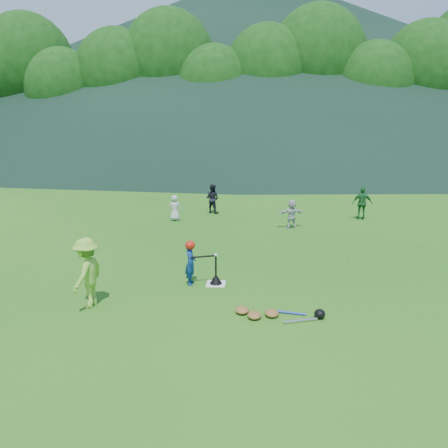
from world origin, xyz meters
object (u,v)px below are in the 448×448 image
Objects in this scene: home_plate at (216,284)px; batting_tee at (216,279)px; adult_coach at (87,273)px; fielder_b at (212,199)px; fielder_a at (175,208)px; fielder_d at (291,214)px; fielder_c at (362,203)px; equipment_pile at (272,313)px; batter_child at (190,263)px.

home_plate is 0.66× the size of batting_tee.
fielder_b is (1.62, 9.75, -0.13)m from adult_coach.
fielder_d reaches higher than fielder_a.
fielder_d is at bearing 164.75° from fielder_a.
adult_coach is 8.74m from fielder_d.
adult_coach is 2.20× the size of batting_tee.
equipment_pile is at bearing 71.90° from fielder_c.
adult_coach is 1.15× the size of fielder_c.
equipment_pile is at bearing 94.25° from adult_coach.
batting_tee is at bearing 127.58° from equipment_pile.
fielder_c is at bearing -169.12° from fielder_d.
fielder_d reaches higher than equipment_pile.
home_plate is 0.30× the size of adult_coach.
adult_coach is 1.21× the size of fielder_b.
batting_tee is at bearing 0.00° from home_plate.
batter_child is 0.59× the size of equipment_pile.
adult_coach is 9.88m from fielder_b.
fielder_c is 9.95m from equipment_pile.
fielder_a is at bearing -29.99° from fielder_d.
home_plate is at bearing -86.94° from batter_child.
batter_child is 1.55× the size of batting_tee.
batting_tee is (2.56, 1.48, -0.62)m from adult_coach.
fielder_b is (-0.94, 8.27, 0.61)m from home_plate.
fielder_c reaches higher than batting_tee.
fielder_c reaches higher than equipment_pile.
fielder_b is 3.97m from fielder_d.
equipment_pile is at bearing 108.91° from fielder_a.
batter_child is 0.85× the size of fielder_b.
fielder_d is (2.81, 5.88, 0.00)m from batter_child.
adult_coach is 0.83× the size of equipment_pile.
fielder_d is (4.77, 7.33, -0.22)m from adult_coach.
home_plate is at bearing 50.53° from fielder_d.
fielder_d is at bearing 69.31° from home_plate.
home_plate is at bearing 104.59° from fielder_a.
batting_tee is (-2.21, -5.85, -0.40)m from fielder_d.
batter_child is at bearing 99.77° from fielder_a.
adult_coach reaches higher than fielder_d.
fielder_c is at bearing -165.36° from fielder_b.
batting_tee is at bearing 60.18° from fielder_c.
adult_coach reaches higher than batter_child.
fielder_b reaches higher than batter_child.
batter_child reaches higher than home_plate.
batter_child reaches higher than batting_tee.
fielder_b reaches higher than fielder_d.
fielder_d is 0.59× the size of equipment_pile.
batting_tee reaches higher than equipment_pile.
fielder_a is 7.41m from fielder_c.
fielder_b is 10.21m from equipment_pile.
batter_child is at bearing 57.27° from fielder_c.
fielder_d is (3.15, -2.42, -0.09)m from fielder_b.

